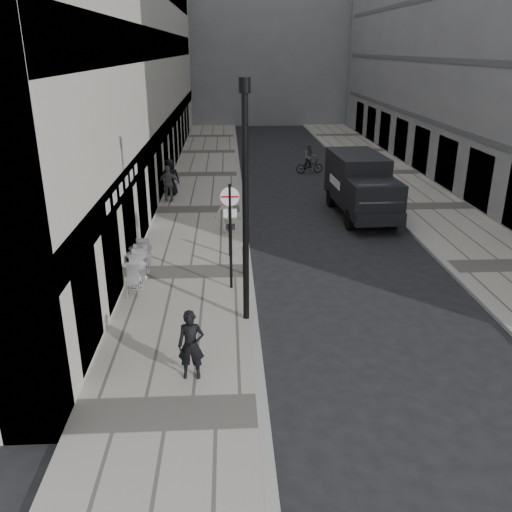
{
  "coord_description": "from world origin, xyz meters",
  "views": [
    {
      "loc": [
        -0.63,
        -6.73,
        7.21
      ],
      "look_at": [
        0.15,
        8.37,
        1.4
      ],
      "focal_mm": 38.0,
      "sensor_mm": 36.0,
      "label": 1
    }
  ],
  "objects_px": {
    "walking_man": "(191,345)",
    "cyclist": "(310,162)",
    "sign_post": "(230,223)",
    "panel_van": "(361,183)",
    "lamppost": "(245,194)"
  },
  "relations": [
    {
      "from": "cyclist",
      "to": "sign_post",
      "type": "bearing_deg",
      "value": -115.47
    },
    {
      "from": "walking_man",
      "to": "panel_van",
      "type": "height_order",
      "value": "panel_van"
    },
    {
      "from": "sign_post",
      "to": "panel_van",
      "type": "bearing_deg",
      "value": 54.35
    },
    {
      "from": "panel_van",
      "to": "walking_man",
      "type": "bearing_deg",
      "value": -120.33
    },
    {
      "from": "panel_van",
      "to": "lamppost",
      "type": "bearing_deg",
      "value": -121.1
    },
    {
      "from": "sign_post",
      "to": "panel_van",
      "type": "distance_m",
      "value": 10.03
    },
    {
      "from": "sign_post",
      "to": "panel_van",
      "type": "xyz_separation_m",
      "value": [
        5.94,
        8.05,
        -0.74
      ]
    },
    {
      "from": "sign_post",
      "to": "panel_van",
      "type": "height_order",
      "value": "sign_post"
    },
    {
      "from": "lamppost",
      "to": "cyclist",
      "type": "distance_m",
      "value": 19.99
    },
    {
      "from": "panel_van",
      "to": "sign_post",
      "type": "bearing_deg",
      "value": -128.87
    },
    {
      "from": "walking_man",
      "to": "sign_post",
      "type": "distance_m",
      "value": 5.22
    },
    {
      "from": "walking_man",
      "to": "cyclist",
      "type": "xyz_separation_m",
      "value": [
        5.91,
        22.1,
        -0.24
      ]
    },
    {
      "from": "lamppost",
      "to": "panel_van",
      "type": "relative_size",
      "value": 1.1
    },
    {
      "from": "cyclist",
      "to": "walking_man",
      "type": "bearing_deg",
      "value": -114.27
    },
    {
      "from": "walking_man",
      "to": "sign_post",
      "type": "xyz_separation_m",
      "value": [
        0.94,
        4.96,
        1.32
      ]
    }
  ]
}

